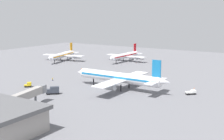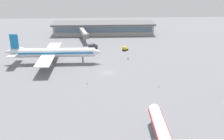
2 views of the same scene
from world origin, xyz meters
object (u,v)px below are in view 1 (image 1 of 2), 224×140
Objects in this scene: safety_cone_near_gate at (117,75)px; safety_cone_mid_apron at (194,88)px; catering_truck at (53,90)px; pushback_tractor at (191,92)px; baggage_tug at (28,85)px; ground_crew_worker at (53,79)px; safety_cone_far_side at (81,68)px; airplane_taxiing at (125,56)px; airplane_distant at (63,55)px; airplane_at_gate at (120,77)px.

safety_cone_mid_apron is at bearing -9.99° from safety_cone_near_gate.
catering_truck reaches higher than pushback_tractor.
ground_crew_worker is (-0.12, 16.23, -0.31)m from baggage_tug.
ground_crew_worker is at bearing -75.89° from safety_cone_far_side.
ground_crew_worker is 2.78× the size of safety_cone_far_side.
airplane_taxiing reaches higher than safety_cone_far_side.
safety_cone_far_side is (31.81, -18.42, -4.03)m from airplane_distant.
airplane_distant is 64.98m from safety_cone_near_gate.
pushback_tractor is (109.27, -40.99, -3.36)m from airplane_distant.
safety_cone_far_side is at bearing -33.24° from airplane_at_gate.
airplane_taxiing is 41.72m from safety_cone_far_side.
safety_cone_near_gate is (19.97, 46.45, -0.86)m from baggage_tug.
airplane_taxiing is 94.46m from pushback_tractor.
airplane_distant is 8.64× the size of pushback_tractor.
baggage_tug is 76.91m from safety_cone_mid_apron.
airplane_taxiing reaches higher than safety_cone_near_gate.
baggage_tug reaches higher than ground_crew_worker.
airplane_taxiing is 86.77m from safety_cone_mid_apron.
safety_cone_far_side is (-28.83, 4.57, 0.00)m from safety_cone_near_gate.
airplane_distant is 10.36× the size of baggage_tug.
baggage_tug reaches higher than pushback_tractor.
airplane_taxiing is 10.29× the size of baggage_tug.
safety_cone_mid_apron is at bearing -147.07° from airplane_at_gate.
baggage_tug is (-38.16, -19.88, -4.28)m from airplane_at_gate.
baggage_tug is (1.33, -91.86, -3.10)m from airplane_taxiing.
ground_crew_worker is (1.22, -75.63, -3.40)m from airplane_taxiing.
airplane_at_gate is 34.34m from safety_cone_mid_apron.
baggage_tug is at bearing 156.95° from pushback_tractor.
ground_crew_worker is at bearing 23.40° from airplane_distant.
airplane_taxiing is at bearing 48.86° from baggage_tug.
pushback_tractor is 2.68× the size of ground_crew_worker.
pushback_tractor is at bearing -164.01° from airplane_at_gate.
catering_truck is 1.44× the size of baggage_tug.
airplane_at_gate is 38.73m from ground_crew_worker.
safety_cone_near_gate is (20.08, 30.22, -0.55)m from ground_crew_worker.
airplane_taxiing is 22.99× the size of ground_crew_worker.
catering_truck is at bearing -63.03° from safety_cone_far_side.
baggage_tug is at bearing -113.27° from safety_cone_near_gate.
airplane_at_gate reaches higher than safety_cone_far_side.
airplane_at_gate is at bearing -173.71° from catering_truck.
safety_cone_near_gate is at bearing -9.00° from safety_cone_far_side.
ground_crew_worker is at bearing -89.76° from catering_truck.
ground_crew_worker is (-68.72, -12.22, -0.12)m from pushback_tractor.
catering_truck is 27.19m from ground_crew_worker.
ground_crew_worker is at bearing -161.80° from safety_cone_mid_apron.
pushback_tractor reaches higher than safety_cone_mid_apron.
safety_cone_mid_apron is 76.68m from safety_cone_far_side.
baggage_tug reaches higher than safety_cone_mid_apron.
catering_truck is at bearing -91.37° from safety_cone_near_gate.
baggage_tug is 6.22× the size of safety_cone_near_gate.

